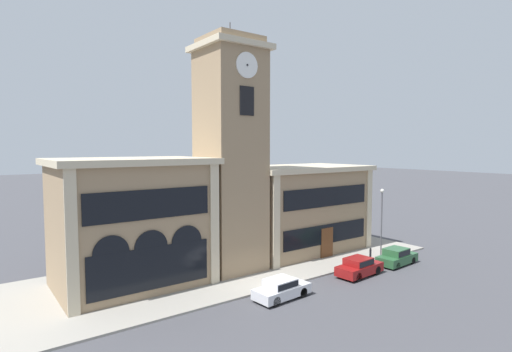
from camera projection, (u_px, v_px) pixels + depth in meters
The scene contains 10 objects.
ground_plane at pixel (275, 290), 28.60m from camera, with size 300.00×300.00×0.00m, color #424247.
sidewalk_kerb at pixel (227, 267), 33.67m from camera, with size 38.61×12.68×0.15m.
clock_tower at pixel (231, 156), 32.53m from camera, with size 5.27×5.27×20.15m.
town_hall_left_wing at pixel (132, 222), 29.26m from camera, with size 11.14×7.89×9.43m.
town_hall_right_wing at pixel (300, 208), 39.26m from camera, with size 13.42×7.89×8.38m.
parked_car_near at pixel (281, 288), 26.89m from camera, with size 4.14×2.00×1.39m.
parked_car_mid at pixel (359, 266), 31.69m from camera, with size 4.24×2.05×1.47m.
parked_car_far at pixel (397, 256), 34.69m from camera, with size 4.18×2.01×1.47m.
street_lamp at pixel (382, 213), 36.57m from camera, with size 0.36×0.36×6.27m.
bollard at pixel (370, 254), 35.84m from camera, with size 0.18×0.18×1.06m.
Camera 1 is at (-17.73, -21.63, 10.23)m, focal length 28.00 mm.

